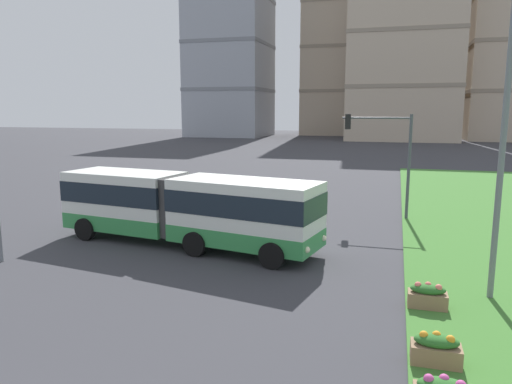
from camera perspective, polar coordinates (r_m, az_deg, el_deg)
articulated_bus at (r=20.75m, az=-8.33°, el=-1.82°), size 12.04×4.45×3.00m
car_silver_hatch at (r=30.62m, az=-6.95°, el=0.22°), size 4.45×2.13×1.58m
flower_planter_2 at (r=12.15m, az=20.53°, el=-16.99°), size 1.10×0.56×0.74m
flower_planter_3 at (r=15.17m, az=19.64°, el=-11.47°), size 1.10×0.56×0.74m
traffic_light_far_right at (r=26.30m, az=15.12°, el=5.16°), size 3.59×0.28×5.54m
streetlight_median at (r=15.79m, az=27.35°, el=7.32°), size 0.70×0.28×9.90m
apartment_tower_west at (r=109.91m, az=-3.09°, el=16.81°), size 16.37×16.91×38.75m
apartment_tower_westcentre at (r=118.08m, az=10.90°, el=18.45°), size 19.72×14.82×48.11m
apartment_tower_centre at (r=99.41m, az=17.26°, el=17.11°), size 20.48×16.64×38.59m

